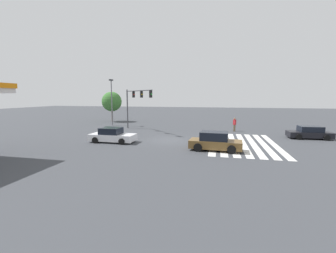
# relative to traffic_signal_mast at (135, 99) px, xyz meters

# --- Properties ---
(ground_plane) EXTENTS (151.90, 151.90, 0.00)m
(ground_plane) POSITION_rel_traffic_signal_mast_xyz_m (-5.81, -5.81, -4.22)
(ground_plane) COLOR #3D3F44
(crosswalk_markings) EXTENTS (11.26, 6.30, 0.01)m
(crosswalk_markings) POSITION_rel_traffic_signal_mast_xyz_m (-5.81, -13.39, -4.22)
(crosswalk_markings) COLOR silver
(crosswalk_markings) RESTS_ON ground_plane
(traffic_signal_mast) EXTENTS (5.53, 5.53, 5.59)m
(traffic_signal_mast) POSITION_rel_traffic_signal_mast_xyz_m (0.00, 0.00, 0.00)
(traffic_signal_mast) COLOR #47474C
(traffic_signal_mast) RESTS_ON ground_plane
(car_0) EXTENTS (2.20, 4.61, 1.47)m
(car_0) POSITION_rel_traffic_signal_mast_xyz_m (-7.96, -0.51, -3.56)
(car_0) COLOR silver
(car_0) RESTS_ON ground_plane
(car_1) EXTENTS (2.27, 4.49, 1.60)m
(car_1) POSITION_rel_traffic_signal_mast_xyz_m (-9.26, -10.72, -3.48)
(car_1) COLOR brown
(car_1) RESTS_ON ground_plane
(car_2) EXTENTS (2.16, 4.40, 1.38)m
(car_2) POSITION_rel_traffic_signal_mast_xyz_m (-1.48, -20.73, -3.57)
(car_2) COLOR black
(car_2) RESTS_ON ground_plane
(pedestrian) EXTENTS (0.41, 0.41, 1.83)m
(pedestrian) POSITION_rel_traffic_signal_mast_xyz_m (2.09, -13.05, -3.19)
(pedestrian) COLOR brown
(pedestrian) RESTS_ON ground_plane
(street_light_pole_a) EXTENTS (0.80, 0.36, 7.27)m
(street_light_pole_a) POSITION_rel_traffic_signal_mast_xyz_m (4.41, 5.66, 0.19)
(street_light_pole_a) COLOR slate
(street_light_pole_a) RESTS_ON ground_plane
(tree_corner_a) EXTENTS (3.62, 3.62, 5.49)m
(tree_corner_a) POSITION_rel_traffic_signal_mast_xyz_m (9.80, 8.38, -0.55)
(tree_corner_a) COLOR brown
(tree_corner_a) RESTS_ON ground_plane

